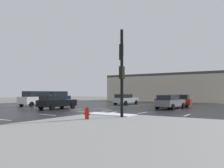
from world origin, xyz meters
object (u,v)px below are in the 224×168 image
object	(u,v)px
sedan_black	(56,102)
sedan_silver	(125,99)
suv_navy	(57,97)
traffic_signal_mast	(121,60)
suv_white	(36,98)
sedan_red	(175,100)
fire_hydrant	(87,113)
sedan_grey	(170,102)

from	to	relation	value
sedan_black	sedan_silver	xyz separation A→B (m)	(2.02, 12.38, 0.00)
suv_navy	traffic_signal_mast	bearing A→B (deg)	-123.12
suv_white	sedan_red	size ratio (longest dim) A/B	1.05
suv_white	sedan_red	xyz separation A→B (m)	(17.01, 7.97, -0.24)
suv_navy	sedan_silver	distance (m)	11.97
fire_hydrant	sedan_grey	bearing A→B (deg)	84.93
sedan_black	sedan_grey	bearing A→B (deg)	-54.24
suv_navy	sedan_red	distance (m)	19.71
sedan_black	traffic_signal_mast	bearing A→B (deg)	-102.44
fire_hydrant	sedan_red	bearing A→B (deg)	88.17
suv_navy	suv_white	bearing A→B (deg)	-159.30
sedan_black	suv_navy	bearing A→B (deg)	47.48
traffic_signal_mast	sedan_red	distance (m)	14.02
traffic_signal_mast	suv_white	distance (m)	18.11
fire_hydrant	suv_white	world-z (taller)	suv_white
traffic_signal_mast	suv_navy	xyz separation A→B (m)	(-19.54, 12.11, -3.41)
sedan_grey	sedan_silver	size ratio (longest dim) A/B	1.01
suv_white	sedan_silver	xyz separation A→B (m)	(8.97, 9.41, -0.24)
traffic_signal_mast	suv_navy	size ratio (longest dim) A/B	1.30
sedan_grey	suv_navy	bearing A→B (deg)	88.54
suv_white	suv_navy	world-z (taller)	same
sedan_black	sedan_red	size ratio (longest dim) A/B	0.99
fire_hydrant	sedan_red	distance (m)	17.41
sedan_red	sedan_silver	size ratio (longest dim) A/B	1.01
traffic_signal_mast	sedan_silver	world-z (taller)	traffic_signal_mast
traffic_signal_mast	suv_white	bearing A→B (deg)	41.10
suv_white	suv_navy	xyz separation A→B (m)	(-2.64, 6.54, 0.00)
sedan_grey	sedan_black	distance (m)	12.85
sedan_grey	suv_white	size ratio (longest dim) A/B	0.95
traffic_signal_mast	sedan_black	size ratio (longest dim) A/B	1.38
suv_white	suv_navy	size ratio (longest dim) A/B	1.01
traffic_signal_mast	sedan_grey	distance (m)	10.39
sedan_black	sedan_silver	size ratio (longest dim) A/B	0.99
sedan_red	suv_white	bearing A→B (deg)	19.85
sedan_grey	suv_navy	world-z (taller)	suv_navy
suv_white	sedan_black	world-z (taller)	suv_white
fire_hydrant	sedan_black	world-z (taller)	sedan_black
sedan_black	suv_white	bearing A→B (deg)	69.08
suv_white	sedan_red	world-z (taller)	suv_white
traffic_signal_mast	sedan_grey	bearing A→B (deg)	-35.15
sedan_grey	suv_navy	xyz separation A→B (m)	(-20.30, 2.41, 0.24)
suv_white	sedan_silver	world-z (taller)	suv_white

